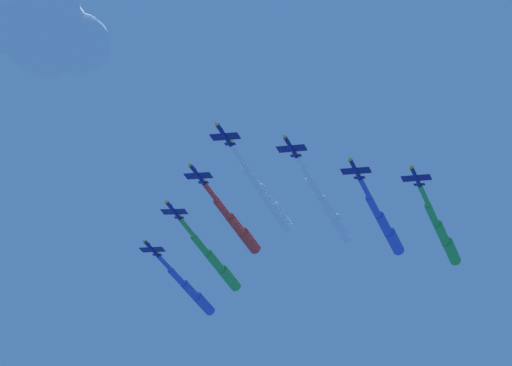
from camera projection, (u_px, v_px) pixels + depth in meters
name	position (u px, v px, depth m)	size (l,w,h in m)	color
jet_lead	(267.00, 198.00, 242.44)	(42.23, 32.65, 4.27)	navy
jet_port_inner	(329.00, 209.00, 248.86)	(43.75, 33.59, 4.21)	navy
jet_starboard_inner	(236.00, 225.00, 253.83)	(38.49, 29.64, 4.25)	navy
jet_port_mid	(384.00, 224.00, 250.12)	(40.37, 31.29, 4.20)	navy
jet_starboard_mid	(216.00, 262.00, 270.06)	(42.49, 33.75, 4.27)	navy
jet_port_outer	(442.00, 234.00, 258.18)	(43.71, 33.15, 4.19)	navy
jet_starboard_outer	(191.00, 291.00, 279.94)	(39.41, 30.39, 4.17)	navy
cloud_puff	(42.00, 28.00, 189.72)	(33.32, 24.32, 20.23)	white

